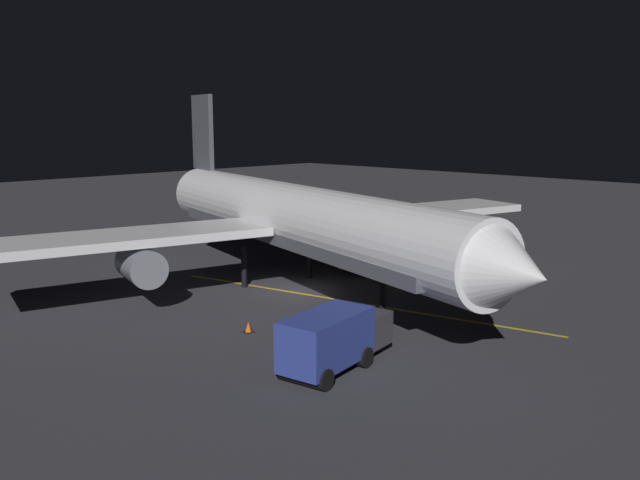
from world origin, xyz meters
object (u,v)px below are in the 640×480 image
(airliner, at_px, (292,219))
(traffic_cone_near_left, at_px, (248,327))
(baggage_truck, at_px, (334,340))
(catering_truck, at_px, (358,250))
(ground_crew_worker, at_px, (472,289))
(traffic_cone_near_right, at_px, (364,355))

(airliner, height_order, traffic_cone_near_left, airliner)
(airliner, relative_size, traffic_cone_near_left, 71.56)
(airliner, xyz_separation_m, baggage_truck, (8.27, 11.39, -3.16))
(baggage_truck, xyz_separation_m, catering_truck, (-15.98, -12.58, -0.09))
(catering_truck, xyz_separation_m, ground_crew_worker, (2.87, 11.31, -0.35))
(baggage_truck, relative_size, traffic_cone_near_right, 11.77)
(catering_truck, relative_size, traffic_cone_near_left, 10.54)
(traffic_cone_near_left, bearing_deg, airliner, -147.55)
(catering_truck, height_order, traffic_cone_near_right, catering_truck)
(airliner, distance_m, ground_crew_worker, 11.78)
(ground_crew_worker, bearing_deg, airliner, -64.44)
(traffic_cone_near_right, bearing_deg, airliner, -119.41)
(catering_truck, bearing_deg, traffic_cone_near_left, 21.49)
(airliner, bearing_deg, traffic_cone_near_left, 32.45)
(ground_crew_worker, bearing_deg, catering_truck, -104.22)
(baggage_truck, bearing_deg, airliner, -125.99)
(traffic_cone_near_right, bearing_deg, catering_truck, -138.02)
(traffic_cone_near_left, bearing_deg, baggage_truck, 84.26)
(catering_truck, bearing_deg, airliner, 8.78)
(airliner, distance_m, traffic_cone_near_left, 9.97)
(airliner, relative_size, traffic_cone_near_right, 71.56)
(baggage_truck, relative_size, catering_truck, 1.12)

